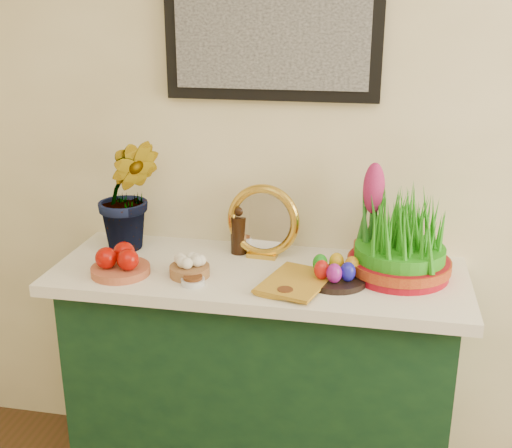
# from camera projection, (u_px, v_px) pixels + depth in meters

# --- Properties ---
(sideboard) EXTENTS (1.30, 0.45, 0.85)m
(sideboard) POSITION_uv_depth(u_px,v_px,m) (259.00, 386.00, 2.34)
(sideboard) COLOR #153A1C
(sideboard) RESTS_ON ground
(tablecloth) EXTENTS (1.40, 0.55, 0.04)m
(tablecloth) POSITION_uv_depth(u_px,v_px,m) (259.00, 275.00, 2.19)
(tablecloth) COLOR white
(tablecloth) RESTS_ON sideboard
(hyacinth_green) EXTENTS (0.33, 0.30, 0.55)m
(hyacinth_green) POSITION_uv_depth(u_px,v_px,m) (127.00, 177.00, 2.28)
(hyacinth_green) COLOR #256E1F
(hyacinth_green) RESTS_ON tablecloth
(apple_bowl) EXTENTS (0.23, 0.23, 0.10)m
(apple_bowl) POSITION_uv_depth(u_px,v_px,m) (120.00, 262.00, 2.13)
(apple_bowl) COLOR #AE5636
(apple_bowl) RESTS_ON tablecloth
(garlic_basket) EXTENTS (0.16, 0.16, 0.07)m
(garlic_basket) POSITION_uv_depth(u_px,v_px,m) (190.00, 267.00, 2.12)
(garlic_basket) COLOR olive
(garlic_basket) RESTS_ON tablecloth
(vinegar_cruet) EXTENTS (0.06, 0.06, 0.18)m
(vinegar_cruet) POSITION_uv_depth(u_px,v_px,m) (239.00, 232.00, 2.30)
(vinegar_cruet) COLOR black
(vinegar_cruet) RESTS_ON tablecloth
(mirror) EXTENTS (0.27, 0.08, 0.26)m
(mirror) POSITION_uv_depth(u_px,v_px,m) (263.00, 222.00, 2.26)
(mirror) COLOR gold
(mirror) RESTS_ON tablecloth
(book) EXTENTS (0.23, 0.29, 0.03)m
(book) POSITION_uv_depth(u_px,v_px,m) (269.00, 276.00, 2.09)
(book) COLOR #BA8923
(book) RESTS_ON tablecloth
(spice_dish_left) EXTENTS (0.08, 0.08, 0.03)m
(spice_dish_left) POSITION_uv_depth(u_px,v_px,m) (193.00, 281.00, 2.06)
(spice_dish_left) COLOR silver
(spice_dish_left) RESTS_ON tablecloth
(spice_dish_right) EXTENTS (0.06, 0.06, 0.03)m
(spice_dish_right) POSITION_uv_depth(u_px,v_px,m) (285.00, 293.00, 1.98)
(spice_dish_right) COLOR silver
(spice_dish_right) RESTS_ON tablecloth
(egg_plate) EXTENTS (0.26, 0.26, 0.09)m
(egg_plate) POSITION_uv_depth(u_px,v_px,m) (335.00, 273.00, 2.07)
(egg_plate) COLOR black
(egg_plate) RESTS_ON tablecloth
(hyacinth_pink) EXTENTS (0.11, 0.11, 0.37)m
(hyacinth_pink) POSITION_uv_depth(u_px,v_px,m) (372.00, 222.00, 2.15)
(hyacinth_pink) COLOR #974F2C
(hyacinth_pink) RESTS_ON tablecloth
(wheatgrass_sabzeh) EXTENTS (0.34, 0.34, 0.28)m
(wheatgrass_sabzeh) POSITION_uv_depth(u_px,v_px,m) (401.00, 241.00, 2.10)
(wheatgrass_sabzeh) COLOR maroon
(wheatgrass_sabzeh) RESTS_ON tablecloth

